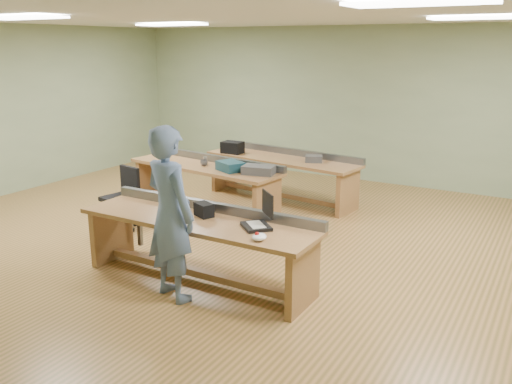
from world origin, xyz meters
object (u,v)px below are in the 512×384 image
parts_bin_grey (259,170)px  task_chair (123,207)px  parts_bin_teal (230,166)px  laptop_base (256,226)px  workbench_front (199,234)px  mug (204,163)px  workbench_back (283,168)px  person (170,214)px  workbench_mid (206,177)px  camera_bag (204,210)px  drinks_can (205,161)px

parts_bin_grey → task_chair: bearing=-140.0°
parts_bin_teal → laptop_base: bearing=-51.3°
workbench_front → parts_bin_teal: size_ratio=7.04×
mug → parts_bin_teal: bearing=-8.7°
parts_bin_teal → parts_bin_grey: (0.49, 0.03, -0.01)m
workbench_back → person: person is taller
workbench_mid → camera_bag: size_ratio=12.30×
workbench_mid → parts_bin_teal: size_ratio=6.90×
task_chair → drinks_can: size_ratio=7.33×
workbench_front → person: size_ratio=1.53×
camera_bag → parts_bin_teal: bearing=139.8°
person → workbench_back: bearing=-62.1°
mug → camera_bag: bearing=-54.4°
person → laptop_base: person is taller
task_chair → parts_bin_teal: task_chair is taller
person → mug: 3.16m
parts_bin_grey → drinks_can: size_ratio=3.76×
camera_bag → mug: (-1.55, 2.17, -0.03)m
parts_bin_grey → person: bearing=-79.7°
camera_bag → parts_bin_grey: bearing=127.7°
workbench_back → person: (0.75, -3.97, 0.38)m
camera_bag → mug: bearing=149.9°
parts_bin_grey → mug: size_ratio=3.93×
person → task_chair: size_ratio=2.04×
laptop_base → mug: (-2.27, 2.22, 0.03)m
camera_bag → parts_bin_grey: size_ratio=0.49×
workbench_mid → workbench_back: (0.80, 1.17, 0.00)m
parts_bin_teal → drinks_can: parts_bin_teal is taller
workbench_back → task_chair: bearing=-109.2°
task_chair → drinks_can: bearing=83.4°
parts_bin_grey → workbench_back: bearing=101.3°
parts_bin_grey → drinks_can: bearing=172.2°
camera_bag → person: bearing=-66.6°
parts_bin_grey → mug: 1.05m
laptop_base → camera_bag: camera_bag is taller
workbench_mid → task_chair: task_chair is taller
person → parts_bin_teal: size_ratio=4.59×
camera_bag → parts_bin_teal: (-0.99, 2.08, -0.01)m
person → parts_bin_grey: person is taller
person → laptop_base: size_ratio=5.73×
laptop_base → camera_bag: size_ratio=1.43×
camera_bag → mug: camera_bag is taller
workbench_mid → person: bearing=-54.0°
drinks_can → workbench_mid: bearing=-49.1°
parts_bin_grey → parts_bin_teal: bearing=-176.9°
workbench_mid → parts_bin_grey: parts_bin_grey is taller
person → parts_bin_teal: bearing=-52.5°
parts_bin_teal → parts_bin_grey: parts_bin_teal is taller
person → camera_bag: (0.01, 0.58, -0.11)m
parts_bin_teal → mug: 0.57m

